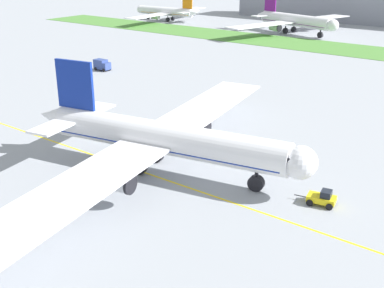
# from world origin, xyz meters

# --- Properties ---
(ground_plane) EXTENTS (600.00, 600.00, 0.00)m
(ground_plane) POSITION_xyz_m (0.00, 0.00, 0.00)
(ground_plane) COLOR #9399A0
(ground_plane) RESTS_ON ground
(apron_taxi_line) EXTENTS (280.00, 0.36, 0.01)m
(apron_taxi_line) POSITION_xyz_m (0.00, -3.64, 0.00)
(apron_taxi_line) COLOR yellow
(apron_taxi_line) RESTS_ON ground
(grass_median_strip) EXTENTS (320.00, 24.00, 0.10)m
(grass_median_strip) POSITION_xyz_m (0.00, 113.26, 0.05)
(grass_median_strip) COLOR #4C8438
(grass_median_strip) RESTS_ON ground
(airliner_foreground) EXTENTS (46.43, 74.13, 15.66)m
(airliner_foreground) POSITION_xyz_m (2.97, -1.50, 5.32)
(airliner_foreground) COLOR white
(airliner_foreground) RESTS_ON ground
(pushback_tug) EXTENTS (5.58, 3.04, 2.14)m
(pushback_tug) POSITION_xyz_m (27.01, 3.09, 0.97)
(pushback_tug) COLOR yellow
(pushback_tug) RESTS_ON ground
(ground_crew_wingwalker_port) EXTENTS (0.42, 0.50, 1.61)m
(ground_crew_wingwalker_port) POSITION_xyz_m (-4.00, -4.49, 0.98)
(ground_crew_wingwalker_port) COLOR black
(ground_crew_wingwalker_port) RESTS_ON ground
(service_truck_catering_van) EXTENTS (4.89, 2.71, 3.03)m
(service_truck_catering_van) POSITION_xyz_m (-54.84, 40.48, 1.63)
(service_truck_catering_van) COLOR #33478C
(service_truck_catering_van) RESTS_ON ground
(parked_airliner_far_left) EXTENTS (36.56, 57.51, 12.77)m
(parked_airliner_far_left) POSITION_xyz_m (-108.75, 134.08, 4.33)
(parked_airliner_far_left) COLOR white
(parked_airliner_far_left) RESTS_ON ground
(parked_airliner_far_centre) EXTENTS (42.00, 66.51, 15.55)m
(parked_airliner_far_centre) POSITION_xyz_m (-41.66, 134.53, 5.27)
(parked_airliner_far_centre) COLOR white
(parked_airliner_far_centre) RESTS_ON ground
(terminal_building) EXTENTS (133.84, 20.00, 18.00)m
(terminal_building) POSITION_xyz_m (-26.41, 185.41, 9.00)
(terminal_building) COLOR gray
(terminal_building) RESTS_ON ground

